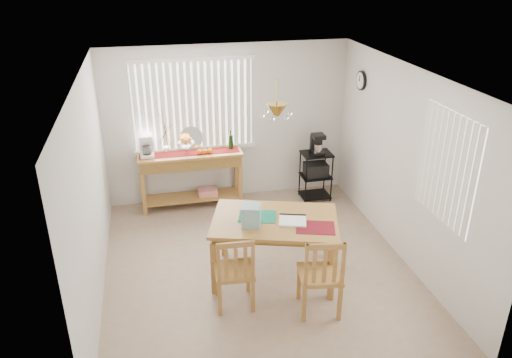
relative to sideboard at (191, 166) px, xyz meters
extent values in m
cube|color=tan|center=(0.65, -2.00, -0.71)|extent=(4.00, 4.50, 0.01)
cube|color=silver|center=(0.65, 0.30, 0.60)|extent=(4.00, 0.10, 2.60)
cube|color=silver|center=(0.65, -4.30, 0.60)|extent=(4.00, 0.10, 2.60)
cube|color=silver|center=(-1.40, -2.00, 0.60)|extent=(0.10, 4.50, 2.60)
cube|color=silver|center=(2.70, -2.00, 0.60)|extent=(0.10, 4.50, 2.60)
cube|color=white|center=(0.65, -2.00, 1.95)|extent=(4.00, 4.50, 0.10)
cube|color=white|center=(0.10, 0.25, 0.95)|extent=(1.90, 0.01, 1.40)
cube|color=white|center=(-0.79, 0.24, 0.95)|extent=(0.07, 0.03, 1.40)
cube|color=white|center=(-0.69, 0.24, 0.95)|extent=(0.07, 0.03, 1.40)
cube|color=white|center=(-0.58, 0.24, 0.95)|extent=(0.07, 0.03, 1.40)
cube|color=white|center=(-0.48, 0.24, 0.95)|extent=(0.07, 0.03, 1.40)
cube|color=white|center=(-0.37, 0.24, 0.95)|extent=(0.07, 0.03, 1.40)
cube|color=white|center=(-0.26, 0.24, 0.95)|extent=(0.07, 0.03, 1.40)
cube|color=white|center=(-0.16, 0.24, 0.95)|extent=(0.07, 0.03, 1.40)
cube|color=white|center=(-0.05, 0.24, 0.95)|extent=(0.07, 0.03, 1.40)
cube|color=white|center=(0.05, 0.24, 0.95)|extent=(0.07, 0.03, 1.40)
cube|color=white|center=(0.16, 0.24, 0.95)|extent=(0.07, 0.03, 1.40)
cube|color=white|center=(0.26, 0.24, 0.95)|extent=(0.07, 0.03, 1.40)
cube|color=white|center=(0.37, 0.24, 0.95)|extent=(0.07, 0.03, 1.40)
cube|color=white|center=(0.47, 0.24, 0.95)|extent=(0.07, 0.03, 1.40)
cube|color=white|center=(0.58, 0.24, 0.95)|extent=(0.07, 0.03, 1.40)
cube|color=white|center=(0.69, 0.24, 0.95)|extent=(0.07, 0.03, 1.40)
cube|color=white|center=(0.79, 0.24, 0.95)|extent=(0.07, 0.03, 1.40)
cube|color=white|center=(0.90, 0.24, 0.95)|extent=(0.07, 0.03, 1.40)
cube|color=white|center=(1.00, 0.24, 0.95)|extent=(0.07, 0.03, 1.40)
cube|color=white|center=(0.10, 0.22, 0.22)|extent=(1.98, 0.06, 0.06)
cube|color=white|center=(0.10, 0.22, 1.68)|extent=(1.98, 0.06, 0.06)
cube|color=white|center=(2.65, -2.90, 0.95)|extent=(0.01, 1.10, 1.30)
cube|color=white|center=(2.64, -3.39, 0.95)|extent=(0.03, 0.07, 1.30)
cube|color=white|center=(2.64, -3.28, 0.95)|extent=(0.03, 0.07, 1.30)
cube|color=white|center=(2.64, -3.17, 0.95)|extent=(0.03, 0.07, 1.30)
cube|color=white|center=(2.64, -3.06, 0.95)|extent=(0.03, 0.07, 1.30)
cube|color=white|center=(2.64, -2.95, 0.95)|extent=(0.03, 0.07, 1.30)
cube|color=white|center=(2.64, -2.84, 0.95)|extent=(0.03, 0.07, 1.30)
cube|color=white|center=(2.64, -2.73, 0.95)|extent=(0.03, 0.07, 1.30)
cube|color=white|center=(2.64, -2.62, 0.95)|extent=(0.03, 0.07, 1.30)
cube|color=white|center=(2.64, -2.51, 0.95)|extent=(0.03, 0.07, 1.30)
cube|color=white|center=(2.64, -2.40, 0.95)|extent=(0.03, 0.07, 1.30)
cylinder|color=black|center=(2.63, -0.45, 1.38)|extent=(0.04, 0.30, 0.30)
cylinder|color=white|center=(2.61, -0.45, 1.38)|extent=(0.01, 0.25, 0.25)
cylinder|color=olive|center=(0.82, -2.22, 1.73)|extent=(0.01, 0.01, 0.34)
cone|color=olive|center=(0.82, -2.22, 1.55)|extent=(0.24, 0.24, 0.14)
sphere|color=white|center=(0.98, -2.22, 1.49)|extent=(0.05, 0.05, 0.05)
sphere|color=white|center=(0.90, -2.08, 1.49)|extent=(0.05, 0.05, 0.05)
sphere|color=white|center=(0.74, -2.08, 1.49)|extent=(0.05, 0.05, 0.05)
sphere|color=white|center=(0.66, -2.22, 1.49)|extent=(0.05, 0.05, 0.05)
sphere|color=white|center=(0.74, -2.35, 1.49)|extent=(0.05, 0.05, 0.05)
sphere|color=white|center=(0.90, -2.35, 1.49)|extent=(0.05, 0.05, 0.05)
cube|color=#AE7C3B|center=(-0.01, 0.00, 0.21)|extent=(1.67, 0.47, 0.04)
cube|color=olive|center=(-0.01, 0.00, 0.10)|extent=(1.61, 0.43, 0.17)
cube|color=#AE7C3B|center=(-0.79, -0.18, -0.34)|extent=(0.06, 0.06, 0.72)
cube|color=#AE7C3B|center=(0.77, -0.18, -0.34)|extent=(0.06, 0.06, 0.72)
cube|color=#AE7C3B|center=(-0.79, 0.18, -0.34)|extent=(0.06, 0.06, 0.72)
cube|color=#AE7C3B|center=(0.77, 0.18, -0.34)|extent=(0.06, 0.06, 0.72)
cube|color=#AE7C3B|center=(-0.01, 0.00, -0.55)|extent=(1.54, 0.41, 0.03)
cube|color=red|center=(0.25, 0.00, -0.48)|extent=(0.31, 0.23, 0.10)
cube|color=maroon|center=(-0.01, 0.00, 0.24)|extent=(1.58, 0.26, 0.01)
cube|color=white|center=(-0.68, 0.00, 0.26)|extent=(0.21, 0.25, 0.05)
cube|color=white|center=(-0.68, 0.08, 0.39)|extent=(0.21, 0.08, 0.31)
cube|color=white|center=(-0.68, -0.02, 0.56)|extent=(0.21, 0.23, 0.07)
cylinder|color=white|center=(-0.68, -0.03, 0.35)|extent=(0.14, 0.14, 0.14)
cylinder|color=white|center=(-0.06, -0.02, 0.29)|extent=(0.05, 0.05, 0.10)
cone|color=white|center=(-0.06, -0.02, 0.39)|extent=(0.27, 0.27, 0.09)
sphere|color=#D1481B|center=(-0.01, -0.02, 0.47)|extent=(0.08, 0.08, 0.08)
sphere|color=#D1481B|center=(-0.06, 0.03, 0.47)|extent=(0.08, 0.08, 0.08)
sphere|color=#D1481B|center=(-0.11, -0.02, 0.47)|extent=(0.08, 0.08, 0.08)
sphere|color=#D1481B|center=(-0.06, -0.07, 0.47)|extent=(0.08, 0.08, 0.08)
sphere|color=orange|center=(0.14, -0.08, 0.28)|extent=(0.08, 0.08, 0.08)
sphere|color=orange|center=(0.22, -0.08, 0.28)|extent=(0.08, 0.08, 0.08)
sphere|color=orange|center=(0.30, -0.08, 0.28)|extent=(0.08, 0.08, 0.08)
cylinder|color=silver|center=(0.04, 0.19, 0.42)|extent=(0.38, 0.09, 0.37)
cylinder|color=white|center=(-0.38, 0.05, 0.31)|extent=(0.08, 0.08, 0.15)
cylinder|color=#4C3823|center=(-0.38, 0.05, 0.61)|extent=(0.09, 0.04, 0.46)
cylinder|color=#4C3823|center=(-0.38, 0.05, 0.64)|extent=(0.14, 0.06, 0.50)
cylinder|color=#4C3823|center=(-0.38, 0.05, 0.59)|extent=(0.18, 0.08, 0.38)
cylinder|color=#4C3823|center=(-0.38, 0.05, 0.67)|extent=(0.06, 0.03, 0.57)
cylinder|color=#4C3823|center=(-0.38, 0.05, 0.58)|extent=(0.23, 0.10, 0.32)
cylinder|color=black|center=(0.67, 0.05, 0.35)|extent=(0.08, 0.08, 0.24)
cylinder|color=black|center=(0.67, 0.05, 0.52)|extent=(0.03, 0.03, 0.08)
cylinder|color=black|center=(1.84, -0.36, -0.29)|extent=(0.02, 0.02, 0.83)
cylinder|color=black|center=(2.29, -0.36, -0.29)|extent=(0.02, 0.02, 0.83)
cylinder|color=black|center=(1.84, -0.01, -0.29)|extent=(0.02, 0.02, 0.83)
cylinder|color=black|center=(2.29, -0.01, -0.29)|extent=(0.02, 0.02, 0.83)
cube|color=black|center=(2.07, -0.18, 0.11)|extent=(0.49, 0.39, 0.03)
cube|color=black|center=(2.07, -0.18, -0.29)|extent=(0.49, 0.39, 0.02)
cube|color=black|center=(2.07, -0.18, -0.65)|extent=(0.49, 0.39, 0.02)
cube|color=black|center=(2.07, -0.18, -0.17)|extent=(0.37, 0.29, 0.22)
cube|color=black|center=(2.07, -0.20, 0.15)|extent=(0.20, 0.23, 0.05)
cube|color=black|center=(2.07, -0.12, 0.27)|extent=(0.20, 0.08, 0.29)
cube|color=black|center=(2.07, -0.20, 0.44)|extent=(0.20, 0.22, 0.07)
cylinder|color=silver|center=(2.07, -0.21, 0.24)|extent=(0.13, 0.13, 0.13)
cube|color=#AE7C3B|center=(0.82, -2.22, 0.11)|extent=(1.78, 1.41, 0.04)
cube|color=olive|center=(0.82, -2.22, 0.05)|extent=(1.64, 1.27, 0.07)
cube|color=#AE7C3B|center=(0.02, -2.42, -0.34)|extent=(0.10, 0.10, 0.72)
cube|color=#AE7C3B|center=(1.37, -2.84, -0.34)|extent=(0.10, 0.10, 0.72)
cube|color=#AE7C3B|center=(0.27, -1.59, -0.34)|extent=(0.10, 0.10, 0.72)
cube|color=#AE7C3B|center=(1.63, -2.01, -0.34)|extent=(0.10, 0.10, 0.72)
cube|color=#167C61|center=(0.63, -2.10, 0.13)|extent=(0.54, 0.46, 0.01)
cube|color=maroon|center=(1.25, -2.52, 0.13)|extent=(0.54, 0.46, 0.01)
cube|color=white|center=(1.02, -2.33, 0.14)|extent=(0.40, 0.35, 0.03)
cube|color=black|center=(1.06, -2.20, 0.14)|extent=(0.33, 0.13, 0.03)
cube|color=#80B6BB|center=(0.51, -2.29, 0.26)|extent=(0.28, 0.28, 0.27)
cube|color=#AE7C3B|center=(0.22, -2.67, -0.24)|extent=(0.48, 0.48, 0.04)
cube|color=#AE7C3B|center=(0.42, -2.49, -0.48)|extent=(0.05, 0.05, 0.44)
cube|color=#AE7C3B|center=(0.04, -2.47, -0.48)|extent=(0.05, 0.05, 0.44)
cube|color=#AE7C3B|center=(0.40, -2.88, -0.48)|extent=(0.05, 0.05, 0.44)
cube|color=#AE7C3B|center=(0.01, -2.85, -0.48)|extent=(0.05, 0.05, 0.44)
cube|color=#AE7C3B|center=(0.40, -2.89, 0.03)|extent=(0.04, 0.04, 0.49)
cube|color=#AE7C3B|center=(0.01, -2.86, 0.03)|extent=(0.04, 0.04, 0.49)
cube|color=#AE7C3B|center=(0.21, -2.88, 0.24)|extent=(0.41, 0.05, 0.06)
cube|color=#AE7C3B|center=(0.31, -2.88, 0.00)|extent=(0.04, 0.02, 0.40)
cube|color=#AE7C3B|center=(0.21, -2.88, 0.00)|extent=(0.04, 0.02, 0.40)
cube|color=#AE7C3B|center=(0.10, -2.87, 0.00)|extent=(0.04, 0.02, 0.40)
cube|color=#AE7C3B|center=(1.16, -2.99, -0.22)|extent=(0.54, 0.54, 0.05)
cube|color=#AE7C3B|center=(1.40, -2.82, -0.47)|extent=(0.05, 0.05, 0.47)
cube|color=#AE7C3B|center=(0.99, -2.76, -0.47)|extent=(0.05, 0.05, 0.47)
cube|color=#AE7C3B|center=(1.34, -3.22, -0.47)|extent=(0.05, 0.05, 0.47)
cube|color=#AE7C3B|center=(0.93, -3.17, -0.47)|extent=(0.05, 0.05, 0.47)
cube|color=#AE7C3B|center=(1.34, -3.24, 0.07)|extent=(0.05, 0.05, 0.52)
cube|color=#AE7C3B|center=(0.93, -3.18, 0.07)|extent=(0.05, 0.05, 0.52)
cube|color=#AE7C3B|center=(1.13, -3.21, 0.30)|extent=(0.43, 0.10, 0.07)
cube|color=#AE7C3B|center=(1.25, -3.22, 0.04)|extent=(0.05, 0.03, 0.42)
cube|color=#AE7C3B|center=(1.13, -3.21, 0.04)|extent=(0.05, 0.03, 0.42)
cube|color=#AE7C3B|center=(1.02, -3.19, 0.04)|extent=(0.05, 0.03, 0.42)
camera|label=1|loc=(-0.58, -7.49, 3.17)|focal=35.00mm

